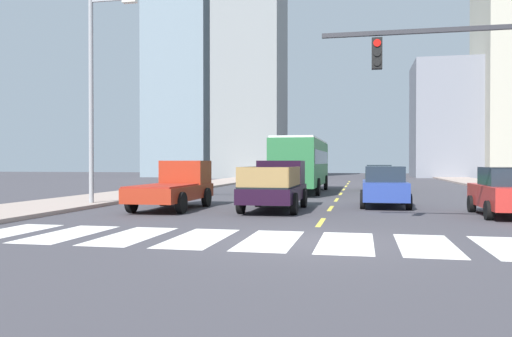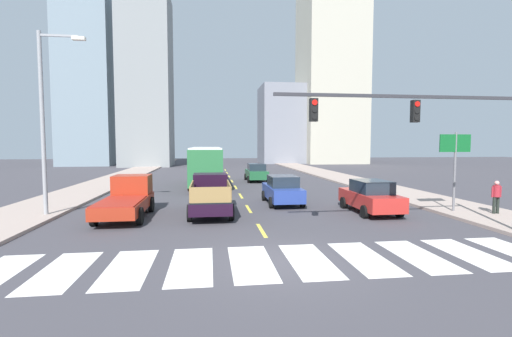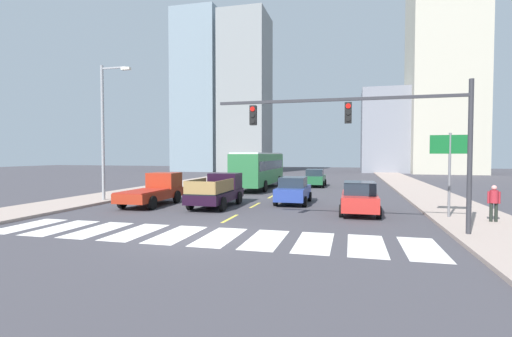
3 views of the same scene
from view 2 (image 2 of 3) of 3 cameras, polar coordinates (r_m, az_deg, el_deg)
name	(u,v)px [view 2 (image 2 of 3)]	position (r m, az deg, el deg)	size (l,w,h in m)	color
ground_plane	(280,262)	(11.34, 3.92, -14.63)	(160.00, 160.00, 0.00)	#3F3C42
sidewalk_right	(372,186)	(31.82, 18.01, -2.63)	(3.98, 110.00, 0.15)	#A59085
sidewalk_left	(87,190)	(30.24, -25.46, -3.15)	(3.98, 110.00, 0.15)	#A59085
crosswalk_stripe_1	(63,271)	(11.89, -28.52, -14.19)	(1.27, 3.41, 0.01)	silver
crosswalk_stripe_2	(128,268)	(11.39, -19.74, -14.75)	(1.27, 3.41, 0.01)	silver
crosswalk_stripe_3	(191,265)	(11.15, -10.33, -14.99)	(1.27, 3.41, 0.01)	silver
crosswalk_stripe_4	(251,263)	(11.20, -0.76, -14.83)	(1.27, 3.41, 0.01)	silver
crosswalk_stripe_5	(309,260)	(11.54, 8.45, -14.31)	(1.27, 3.41, 0.01)	silver
crosswalk_stripe_6	(364,258)	(12.14, 16.90, -13.51)	(1.27, 3.41, 0.01)	silver
crosswalk_stripe_7	(417,256)	(12.96, 24.36, -12.56)	(1.27, 3.41, 0.01)	silver
crosswalk_stripe_8	(468,253)	(13.97, 30.79, -11.58)	(1.27, 3.41, 0.01)	silver
lane_dash_0	(262,230)	(15.13, 0.90, -9.85)	(0.16, 2.40, 0.01)	yellow
lane_dash_1	(249,209)	(19.98, -1.19, -6.46)	(0.16, 2.40, 0.01)	yellow
lane_dash_2	(241,196)	(24.89, -2.45, -4.39)	(0.16, 2.40, 0.01)	yellow
lane_dash_3	(236,187)	(29.83, -3.28, -3.01)	(0.16, 2.40, 0.01)	yellow
lane_dash_4	(232,181)	(34.79, -3.88, -2.01)	(0.16, 2.40, 0.01)	yellow
lane_dash_5	(229,176)	(39.76, -4.32, -1.27)	(0.16, 2.40, 0.01)	yellow
lane_dash_6	(227,173)	(44.73, -4.67, -0.69)	(0.16, 2.40, 0.01)	yellow
lane_dash_7	(225,170)	(49.71, -4.95, -0.23)	(0.16, 2.40, 0.01)	yellow
pickup_stakebed	(210,195)	(18.84, -7.29, -4.24)	(2.18, 5.20, 1.96)	black
pickup_dark	(127,198)	(18.94, -19.87, -4.45)	(2.18, 5.20, 1.96)	#9D2A16
city_bus	(206,163)	(30.54, -8.00, 0.80)	(2.72, 10.80, 3.32)	#286B3A
sedan_near_right	(256,172)	(34.53, 0.05, -0.62)	(2.02, 4.40, 1.72)	#1E5732
sedan_near_left	(370,196)	(19.68, 17.82, -4.28)	(2.02, 4.40, 1.72)	red
sedan_mid	(282,190)	(21.50, 4.23, -3.41)	(2.02, 4.40, 1.72)	navy
traffic_signal_gantry	(444,128)	(15.60, 27.85, 5.80)	(10.04, 0.27, 6.00)	#2D2D33
direction_sign_green	(455,155)	(20.89, 29.22, 1.87)	(1.70, 0.12, 4.20)	slate
streetlight_left	(46,116)	(20.20, -30.59, 7.26)	(2.20, 0.28, 9.00)	gray
pedestrian_waiting	(496,194)	(21.37, 34.05, -3.43)	(0.53, 0.34, 1.64)	black
tower_tall_centre	(331,75)	(71.35, 11.88, 14.42)	(11.04, 11.62, 33.36)	#B2AC99
block_mid_left	(86,75)	(67.28, -25.53, 13.34)	(8.47, 7.04, 30.06)	gray
block_mid_right	(282,125)	(69.14, 4.17, 6.98)	(8.28, 9.48, 14.57)	gray
block_low_left	(146,81)	(61.89, -17.15, 13.16)	(7.87, 8.61, 27.41)	gray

